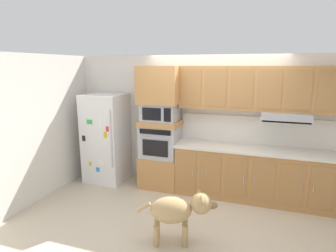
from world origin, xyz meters
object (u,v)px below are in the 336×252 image
refrigerator (106,138)px  dog (178,210)px  microwave (160,112)px  built_in_oven (161,141)px

refrigerator → dog: refrigerator is taller
microwave → built_in_oven: bearing=179.2°
refrigerator → microwave: 1.28m
microwave → refrigerator: bearing=-176.6°
microwave → dog: 2.08m
microwave → dog: bearing=-62.8°
microwave → dog: microwave is taller
built_in_oven → microwave: 0.56m
refrigerator → built_in_oven: size_ratio=2.51×
built_in_oven → refrigerator: bearing=-176.6°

